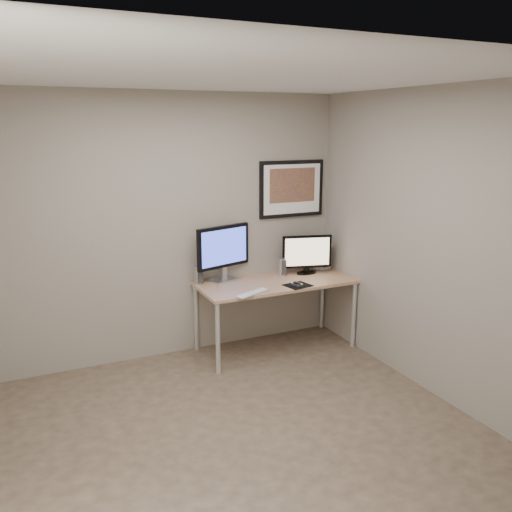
% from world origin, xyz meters
% --- Properties ---
extents(floor, '(3.60, 3.60, 0.00)m').
position_xyz_m(floor, '(0.00, 0.00, 0.00)').
color(floor, '#483A2D').
rests_on(floor, ground).
extents(room, '(3.60, 3.60, 3.60)m').
position_xyz_m(room, '(0.00, 0.45, 1.64)').
color(room, white).
rests_on(room, ground).
extents(desk, '(1.60, 0.70, 0.73)m').
position_xyz_m(desk, '(1.00, 1.35, 0.66)').
color(desk, '#9F724D').
rests_on(desk, floor).
extents(framed_art, '(0.75, 0.04, 0.60)m').
position_xyz_m(framed_art, '(1.35, 1.68, 1.62)').
color(framed_art, black).
rests_on(framed_art, room).
extents(monitor_large, '(0.61, 0.28, 0.57)m').
position_xyz_m(monitor_large, '(0.52, 1.59, 1.05)').
color(monitor_large, '#B7B8BD').
rests_on(monitor_large, desk).
extents(monitor_tv, '(0.52, 0.18, 0.42)m').
position_xyz_m(monitor_tv, '(1.43, 1.47, 0.95)').
color(monitor_tv, black).
rests_on(monitor_tv, desk).
extents(speaker_left, '(0.09, 0.09, 0.19)m').
position_xyz_m(speaker_left, '(0.25, 1.59, 0.82)').
color(speaker_left, '#B7B8BD').
rests_on(speaker_left, desk).
extents(speaker_right, '(0.08, 0.08, 0.19)m').
position_xyz_m(speaker_right, '(1.15, 1.51, 0.82)').
color(speaker_right, '#B7B8BD').
rests_on(speaker_right, desk).
extents(keyboard, '(0.40, 0.25, 0.01)m').
position_xyz_m(keyboard, '(0.61, 1.06, 0.74)').
color(keyboard, '#B8B8BC').
rests_on(keyboard, desk).
extents(mousepad, '(0.28, 0.26, 0.00)m').
position_xyz_m(mousepad, '(1.13, 1.12, 0.73)').
color(mousepad, black).
rests_on(mousepad, desk).
extents(mouse, '(0.08, 0.12, 0.04)m').
position_xyz_m(mouse, '(1.12, 1.12, 0.75)').
color(mouse, black).
rests_on(mouse, mousepad).
extents(fan_unit, '(0.20, 0.17, 0.26)m').
position_xyz_m(fan_unit, '(1.71, 1.59, 0.86)').
color(fan_unit, silver).
rests_on(fan_unit, desk).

